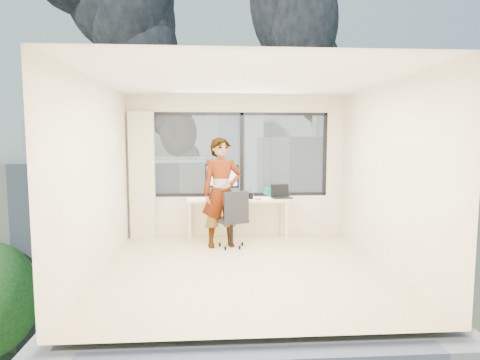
{
  "coord_description": "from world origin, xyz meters",
  "views": [
    {
      "loc": [
        -0.43,
        -5.5,
        1.82
      ],
      "look_at": [
        0.0,
        1.0,
        1.15
      ],
      "focal_mm": 30.19,
      "sensor_mm": 36.0,
      "label": 1
    }
  ],
  "objects": [
    {
      "name": "floor",
      "position": [
        0.0,
        0.0,
        0.0
      ],
      "size": [
        4.0,
        4.0,
        0.01
      ],
      "primitive_type": "cube",
      "color": "beige",
      "rests_on": "ground"
    },
    {
      "name": "ceiling",
      "position": [
        0.0,
        0.0,
        2.6
      ],
      "size": [
        4.0,
        4.0,
        0.01
      ],
      "primitive_type": "cube",
      "color": "white",
      "rests_on": "ground"
    },
    {
      "name": "wall_front",
      "position": [
        0.0,
        -2.0,
        1.3
      ],
      "size": [
        4.0,
        0.01,
        2.6
      ],
      "primitive_type": "cube",
      "color": "beige",
      "rests_on": "ground"
    },
    {
      "name": "wall_left",
      "position": [
        -2.0,
        0.0,
        1.3
      ],
      "size": [
        0.01,
        4.0,
        2.6
      ],
      "primitive_type": "cube",
      "color": "beige",
      "rests_on": "ground"
    },
    {
      "name": "wall_right",
      "position": [
        2.0,
        0.0,
        1.3
      ],
      "size": [
        0.01,
        4.0,
        2.6
      ],
      "primitive_type": "cube",
      "color": "beige",
      "rests_on": "ground"
    },
    {
      "name": "window_wall",
      "position": [
        0.05,
        2.0,
        1.52
      ],
      "size": [
        3.3,
        0.16,
        1.55
      ],
      "primitive_type": null,
      "color": "black",
      "rests_on": "ground"
    },
    {
      "name": "curtain",
      "position": [
        -1.72,
        1.88,
        1.15
      ],
      "size": [
        0.45,
        0.14,
        2.3
      ],
      "primitive_type": "cube",
      "color": "beige",
      "rests_on": "floor"
    },
    {
      "name": "desk",
      "position": [
        0.0,
        1.66,
        0.38
      ],
      "size": [
        1.8,
        0.6,
        0.75
      ],
      "primitive_type": "cube",
      "color": "beige",
      "rests_on": "floor"
    },
    {
      "name": "chair",
      "position": [
        -0.14,
        1.13,
        0.49
      ],
      "size": [
        0.66,
        0.66,
        0.99
      ],
      "primitive_type": null,
      "rotation": [
        0.0,
        0.0,
        0.38
      ],
      "color": "black",
      "rests_on": "floor"
    },
    {
      "name": "person",
      "position": [
        -0.29,
        1.2,
        0.92
      ],
      "size": [
        0.75,
        0.57,
        1.84
      ],
      "primitive_type": "imported",
      "rotation": [
        0.0,
        0.0,
        0.21
      ],
      "color": "#2D2D33",
      "rests_on": "floor"
    },
    {
      "name": "monitor",
      "position": [
        -0.27,
        1.77,
        1.06
      ],
      "size": [
        0.63,
        0.25,
        0.62
      ],
      "primitive_type": null,
      "rotation": [
        0.0,
        0.0,
        -0.2
      ],
      "color": "black",
      "rests_on": "desk"
    },
    {
      "name": "game_console",
      "position": [
        0.02,
        1.85,
        0.78
      ],
      "size": [
        0.33,
        0.29,
        0.07
      ],
      "primitive_type": "cube",
      "rotation": [
        0.0,
        0.0,
        0.23
      ],
      "color": "white",
      "rests_on": "desk"
    },
    {
      "name": "laptop",
      "position": [
        0.8,
        1.64,
        0.86
      ],
      "size": [
        0.39,
        0.41,
        0.22
      ],
      "primitive_type": null,
      "rotation": [
        0.0,
        0.0,
        0.15
      ],
      "color": "black",
      "rests_on": "desk"
    },
    {
      "name": "cellphone",
      "position": [
        0.36,
        1.53,
        0.76
      ],
      "size": [
        0.12,
        0.06,
        0.01
      ],
      "primitive_type": "cube",
      "rotation": [
        0.0,
        0.0,
        0.08
      ],
      "color": "black",
      "rests_on": "desk"
    },
    {
      "name": "pen_cup",
      "position": [
        0.23,
        1.6,
        0.81
      ],
      "size": [
        0.12,
        0.12,
        0.11
      ],
      "primitive_type": "cylinder",
      "rotation": [
        0.0,
        0.0,
        -0.36
      ],
      "color": "black",
      "rests_on": "desk"
    },
    {
      "name": "handbag",
      "position": [
        0.61,
        1.89,
        0.85
      ],
      "size": [
        0.27,
        0.16,
        0.2
      ],
      "primitive_type": "ellipsoid",
      "rotation": [
        0.0,
        0.0,
        -0.11
      ],
      "color": "#0D4F4D",
      "rests_on": "desk"
    },
    {
      "name": "exterior_ground",
      "position": [
        0.0,
        120.0,
        -14.0
      ],
      "size": [
        400.0,
        400.0,
        0.04
      ],
      "primitive_type": "cube",
      "color": "#515B3D",
      "rests_on": "ground"
    },
    {
      "name": "near_bldg_a",
      "position": [
        -9.0,
        30.0,
        -7.0
      ],
      "size": [
        16.0,
        12.0,
        14.0
      ],
      "primitive_type": "cube",
      "color": "beige",
      "rests_on": "exterior_ground"
    },
    {
      "name": "near_bldg_b",
      "position": [
        12.0,
        38.0,
        -6.0
      ],
      "size": [
        14.0,
        13.0,
        16.0
      ],
      "primitive_type": "cube",
      "color": "silver",
      "rests_on": "exterior_ground"
    },
    {
      "name": "far_tower_a",
      "position": [
        -35.0,
        95.0,
        0.0
      ],
      "size": [
        14.0,
        14.0,
        28.0
      ],
      "primitive_type": "cube",
      "color": "silver",
      "rests_on": "exterior_ground"
    },
    {
      "name": "far_tower_b",
      "position": [
        8.0,
        120.0,
        1.0
      ],
      "size": [
        13.0,
        13.0,
        30.0
      ],
      "primitive_type": "cube",
      "color": "silver",
      "rests_on": "exterior_ground"
    },
    {
      "name": "far_tower_c",
      "position": [
        45.0,
        140.0,
        -1.0
      ],
      "size": [
        15.0,
        15.0,
        26.0
      ],
      "primitive_type": "cube",
      "color": "silver",
      "rests_on": "exterior_ground"
    },
    {
      "name": "far_tower_d",
      "position": [
        -60.0,
        150.0,
        -3.0
      ],
      "size": [
        16.0,
        14.0,
        22.0
      ],
      "primitive_type": "cube",
      "color": "silver",
      "rests_on": "exterior_ground"
    },
    {
      "name": "hill_a",
      "position": [
        -120.0,
        320.0,
        -14.0
      ],
      "size": [
        288.0,
        216.0,
        90.0
      ],
      "primitive_type": "ellipsoid",
      "color": "slate",
      "rests_on": "exterior_ground"
    },
    {
      "name": "hill_b",
      "position": [
        100.0,
        320.0,
        -14.0
      ],
      "size": [
        300.0,
        220.0,
        96.0
      ],
      "primitive_type": "ellipsoid",
      "color": "slate",
      "rests_on": "exterior_ground"
    },
    {
      "name": "tree_b",
      "position": [
        4.0,
        18.0,
        -9.5
      ],
      "size": [
        7.6,
        7.6,
        9.0
      ],
      "primitive_type": null,
      "color": "#194A18",
      "rests_on": "exterior_ground"
    },
    {
      "name": "tree_c",
      "position": [
        22.0,
        40.0,
        -9.0
      ],
      "size": [
        8.4,
        8.4,
        10.0
      ],
      "primitive_type": null,
      "color": "#194A18",
      "rests_on": "exterior_ground"
    },
    {
      "name": "smoke_plume_a",
      "position": [
        -10.0,
        150.0,
        39.0
      ],
      "size": [
        40.0,
        24.0,
        90.0
      ],
      "primitive_type": null,
      "color": "black",
      "rests_on": "exterior_ground"
    },
    {
      "name": "smoke_plume_b",
      "position": [
        55.0,
        170.0,
        27.0
      ],
      "size": [
        30.0,
        18.0,
        70.0
      ],
      "primitive_type": null,
      "color": "black",
      "rests_on": "exterior_ground"
    }
  ]
}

